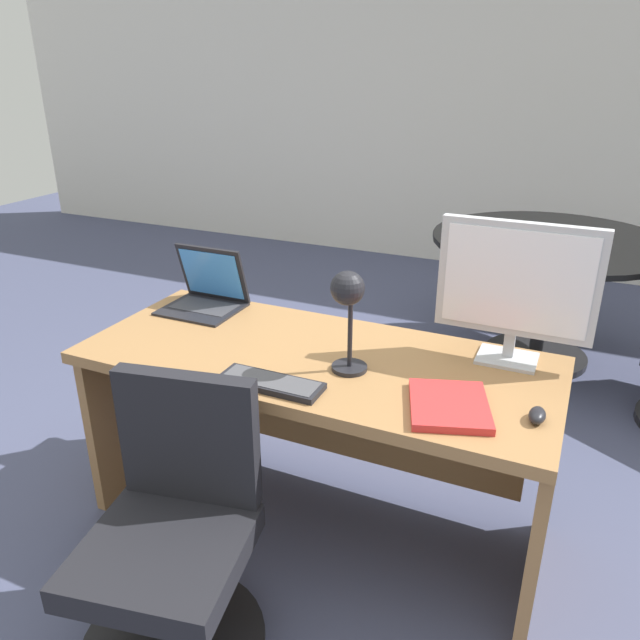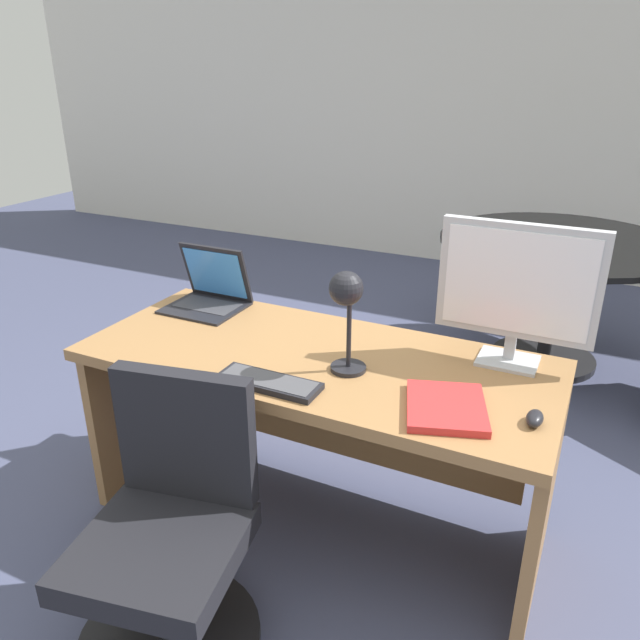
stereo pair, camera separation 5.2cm
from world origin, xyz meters
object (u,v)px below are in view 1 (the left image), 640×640
(office_chair, at_px, (174,551))
(keyboard, at_px, (271,383))
(desk, at_px, (321,398))
(desk_lamp, at_px, (348,301))
(book, at_px, (449,405))
(monitor, at_px, (517,284))
(meeting_table, at_px, (548,268))
(mouse, at_px, (537,415))
(laptop, at_px, (208,289))

(office_chair, bearing_deg, keyboard, 71.81)
(desk, relative_size, keyboard, 4.89)
(desk_lamp, bearing_deg, book, -13.55)
(monitor, distance_m, meeting_table, 1.66)
(mouse, distance_m, book, 0.25)
(monitor, distance_m, book, 0.49)
(desk, distance_m, laptop, 0.70)
(desk, bearing_deg, book, -22.39)
(desk, distance_m, book, 0.59)
(desk_lamp, bearing_deg, monitor, 33.73)
(desk, relative_size, desk_lamp, 4.70)
(desk, relative_size, meeting_table, 1.25)
(desk, xyz_separation_m, monitor, (0.62, 0.19, 0.48))
(monitor, relative_size, desk_lamp, 1.45)
(desk, distance_m, meeting_table, 1.90)
(desk, xyz_separation_m, mouse, (0.76, -0.17, 0.22))
(laptop, relative_size, book, 0.93)
(mouse, bearing_deg, monitor, 110.85)
(laptop, height_order, book, laptop)
(desk_lamp, height_order, office_chair, desk_lamp)
(desk, bearing_deg, mouse, -12.81)
(keyboard, bearing_deg, laptop, 138.55)
(desk_lamp, relative_size, book, 1.07)
(office_chair, bearing_deg, monitor, 48.49)
(meeting_table, bearing_deg, desk_lamp, -103.87)
(monitor, height_order, laptop, monitor)
(book, relative_size, office_chair, 0.39)
(book, bearing_deg, keyboard, -170.22)
(office_chair, bearing_deg, desk, 76.57)
(desk, bearing_deg, monitor, 17.13)
(office_chair, xyz_separation_m, meeting_table, (0.79, 2.50, 0.24))
(mouse, bearing_deg, desk, 167.19)
(laptop, xyz_separation_m, desk_lamp, (0.76, -0.32, 0.18))
(desk, relative_size, book, 5.03)
(monitor, bearing_deg, mouse, -69.15)
(desk, bearing_deg, keyboard, -97.08)
(keyboard, height_order, meeting_table, meeting_table)
(mouse, bearing_deg, book, -170.98)
(monitor, bearing_deg, book, -104.89)
(desk_lamp, xyz_separation_m, office_chair, (-0.32, -0.57, -0.65))
(laptop, xyz_separation_m, book, (1.12, -0.41, -0.06))
(laptop, distance_m, office_chair, 1.10)
(desk, bearing_deg, meeting_table, 70.88)
(desk, distance_m, office_chair, 0.74)
(monitor, relative_size, mouse, 6.06)
(laptop, bearing_deg, desk, -17.99)
(monitor, xyz_separation_m, office_chair, (-0.79, -0.89, -0.67))
(desk, distance_m, desk_lamp, 0.49)
(desk, height_order, meeting_table, meeting_table)
(book, xyz_separation_m, office_chair, (-0.68, -0.49, -0.40))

